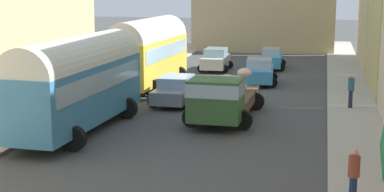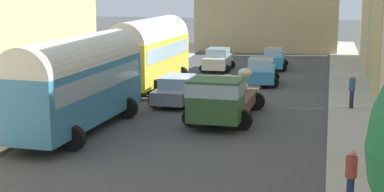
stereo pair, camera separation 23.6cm
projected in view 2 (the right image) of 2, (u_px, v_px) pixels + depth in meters
name	position (u px, v px, depth m)	size (l,w,h in m)	color
ground_plane	(216.00, 102.00, 32.12)	(154.00, 154.00, 0.00)	#444647
sidewalk_left	(93.00, 95.00, 33.74)	(2.50, 70.00, 0.14)	#B2A29B
sidewalk_right	(353.00, 107.00, 30.47)	(2.50, 70.00, 0.14)	#ABAA9E
parked_bus_1	(78.00, 79.00, 25.36)	(3.45, 9.40, 4.16)	teal
parked_bus_2	(150.00, 50.00, 36.01)	(3.57, 8.76, 4.29)	gold
cargo_truck_0	(223.00, 97.00, 27.35)	(3.27, 7.21, 2.29)	#32592E
car_0	(261.00, 71.00, 37.64)	(2.55, 4.04, 1.66)	#3C90CE
car_1	(274.00, 59.00, 44.27)	(2.22, 4.00, 1.59)	#3396CA
car_3	(177.00, 90.00, 31.56)	(2.39, 4.35, 1.51)	gray
car_4	(218.00, 60.00, 43.50)	(2.33, 3.94, 1.67)	silver
pedestrian_0	(352.00, 90.00, 29.72)	(0.35, 0.35, 1.88)	#261E40
pedestrian_1	(351.00, 175.00, 16.75)	(0.46, 0.46, 1.79)	#19294D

